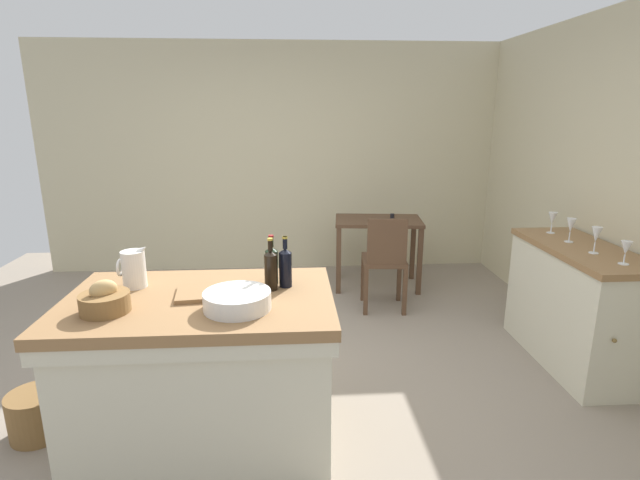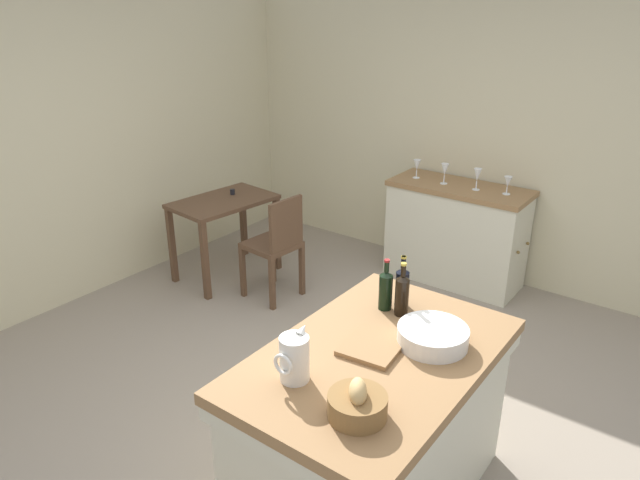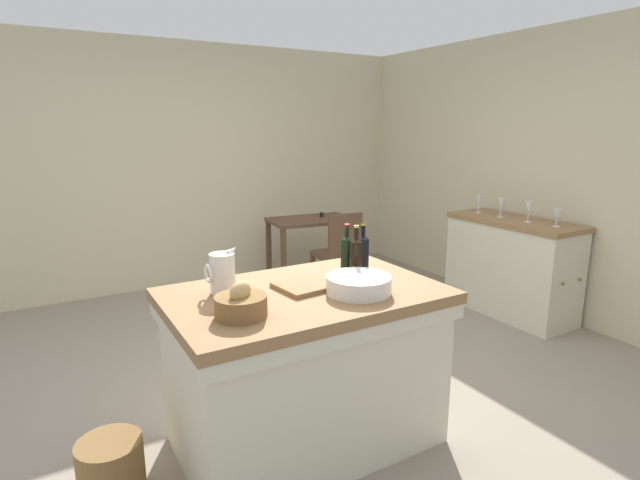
% 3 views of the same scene
% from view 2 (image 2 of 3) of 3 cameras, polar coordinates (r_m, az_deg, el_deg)
% --- Properties ---
extents(ground_plane, '(6.76, 6.76, 0.00)m').
position_cam_2_polar(ground_plane, '(3.84, -0.78, -16.44)').
color(ground_plane, gray).
extents(wall_back, '(5.32, 0.12, 2.60)m').
position_cam_2_polar(wall_back, '(5.13, -24.81, 8.01)').
color(wall_back, beige).
rests_on(wall_back, ground).
extents(wall_right, '(0.12, 5.20, 2.60)m').
position_cam_2_polar(wall_right, '(5.40, 16.45, 9.82)').
color(wall_right, beige).
rests_on(wall_right, ground).
extents(island_table, '(1.43, 0.92, 0.89)m').
position_cam_2_polar(island_table, '(3.04, 5.23, -17.33)').
color(island_table, olive).
rests_on(island_table, ground).
extents(side_cabinet, '(0.52, 1.22, 0.90)m').
position_cam_2_polar(side_cabinet, '(5.38, 13.08, 0.62)').
color(side_cabinet, olive).
rests_on(side_cabinet, ground).
extents(writing_desk, '(0.96, 0.65, 0.79)m').
position_cam_2_polar(writing_desk, '(5.33, -9.35, 2.68)').
color(writing_desk, '#513826').
rests_on(writing_desk, ground).
extents(wooden_chair, '(0.43, 0.43, 0.92)m').
position_cam_2_polar(wooden_chair, '(4.91, -4.28, -0.35)').
color(wooden_chair, '#513826').
rests_on(wooden_chair, ground).
extents(pitcher, '(0.17, 0.13, 0.25)m').
position_cam_2_polar(pitcher, '(2.55, -2.54, -11.43)').
color(pitcher, silver).
rests_on(pitcher, island_table).
extents(wash_bowl, '(0.34, 0.34, 0.09)m').
position_cam_2_polar(wash_bowl, '(2.87, 10.93, -9.19)').
color(wash_bowl, silver).
rests_on(wash_bowl, island_table).
extents(bread_basket, '(0.24, 0.24, 0.17)m').
position_cam_2_polar(bread_basket, '(2.39, 3.67, -15.66)').
color(bread_basket, brown).
rests_on(bread_basket, island_table).
extents(cutting_board, '(0.33, 0.29, 0.02)m').
position_cam_2_polar(cutting_board, '(2.82, 5.20, -10.22)').
color(cutting_board, olive).
rests_on(cutting_board, island_table).
extents(wine_bottle_dark, '(0.07, 0.07, 0.29)m').
position_cam_2_polar(wine_bottle_dark, '(3.14, 8.00, -4.47)').
color(wine_bottle_dark, black).
rests_on(wine_bottle_dark, island_table).
extents(wine_bottle_amber, '(0.07, 0.07, 0.29)m').
position_cam_2_polar(wine_bottle_amber, '(3.10, 6.42, -4.78)').
color(wine_bottle_amber, black).
rests_on(wine_bottle_amber, island_table).
extents(wine_bottle_green, '(0.07, 0.07, 0.29)m').
position_cam_2_polar(wine_bottle_green, '(3.05, 8.00, -5.23)').
color(wine_bottle_green, black).
rests_on(wine_bottle_green, island_table).
extents(wine_glass_far_left, '(0.07, 0.07, 0.15)m').
position_cam_2_polar(wine_glass_far_left, '(5.07, 17.84, 5.39)').
color(wine_glass_far_left, white).
rests_on(wine_glass_far_left, side_cabinet).
extents(wine_glass_left, '(0.07, 0.07, 0.19)m').
position_cam_2_polar(wine_glass_left, '(5.11, 15.10, 6.11)').
color(wine_glass_left, white).
rests_on(wine_glass_left, side_cabinet).
extents(wine_glass_middle, '(0.07, 0.07, 0.18)m').
position_cam_2_polar(wine_glass_middle, '(5.22, 12.07, 6.69)').
color(wine_glass_middle, white).
rests_on(wine_glass_middle, side_cabinet).
extents(wine_glass_right, '(0.07, 0.07, 0.17)m').
position_cam_2_polar(wine_glass_right, '(5.34, 9.44, 7.18)').
color(wine_glass_right, white).
rests_on(wine_glass_right, side_cabinet).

